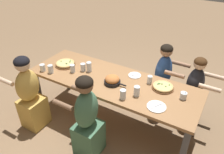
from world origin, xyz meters
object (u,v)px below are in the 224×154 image
drinking_glass_c (137,91)px  cocktail_glass_blue (183,96)px  drinking_glass_b (150,80)px  diner_far_right (193,95)px  drinking_glass_e (123,95)px  drinking_glass_h (89,67)px  drinking_glass_f (83,68)px  empty_plate_b (156,107)px  diner_far_midright (162,83)px  pizza_board_second (163,87)px  drinking_glass_a (51,70)px  skillet_bowl (112,80)px  pizza_board_main (65,64)px  drinking_glass_g (43,68)px  diner_near_center (87,120)px  diner_near_left (30,95)px  drinking_glass_d (73,68)px  empty_plate_a (135,75)px

drinking_glass_c → cocktail_glass_blue: bearing=24.2°
drinking_glass_b → diner_far_right: 0.78m
drinking_glass_e → drinking_glass_h: (-0.74, 0.32, 0.02)m
drinking_glass_f → empty_plate_b: bearing=-10.3°
drinking_glass_e → diner_far_midright: size_ratio=0.11×
pizza_board_second → cocktail_glass_blue: bearing=-15.6°
empty_plate_b → drinking_glass_a: drinking_glass_a is taller
skillet_bowl → drinking_glass_c: (0.40, -0.08, 0.01)m
pizza_board_main → drinking_glass_g: 0.35m
drinking_glass_g → diner_near_center: diner_near_center is taller
diner_near_left → drinking_glass_g: bearing=2.6°
pizza_board_second → diner_near_center: 1.08m
cocktail_glass_blue → diner_far_right: (0.05, 0.55, -0.33)m
drinking_glass_f → drinking_glass_d: bearing=-136.9°
empty_plate_b → drinking_glass_g: drinking_glass_g is taller
drinking_glass_h → drinking_glass_e: bearing=-23.6°
cocktail_glass_blue → drinking_glass_b: bearing=167.7°
drinking_glass_e → drinking_glass_g: size_ratio=1.21×
pizza_board_main → drinking_glass_c: (1.29, -0.14, 0.04)m
drinking_glass_d → diner_near_left: 0.73m
empty_plate_a → drinking_glass_e: drinking_glass_e is taller
cocktail_glass_blue → drinking_glass_f: (-1.48, -0.09, 0.01)m
skillet_bowl → cocktail_glass_blue: skillet_bowl is taller
pizza_board_second → drinking_glass_h: size_ratio=1.95×
empty_plate_b → drinking_glass_e: size_ratio=1.80×
cocktail_glass_blue → drinking_glass_c: 0.58m
pizza_board_second → cocktail_glass_blue: cocktail_glass_blue is taller
skillet_bowl → drinking_glass_g: (-1.07, -0.24, -0.00)m
empty_plate_b → skillet_bowl: bearing=167.2°
empty_plate_b → drinking_glass_e: bearing=-172.1°
drinking_glass_h → diner_near_center: diner_near_center is taller
drinking_glass_c → drinking_glass_e: (-0.12, -0.14, -0.01)m
diner_near_center → diner_far_right: size_ratio=1.07×
pizza_board_second → drinking_glass_e: size_ratio=2.27×
drinking_glass_b → drinking_glass_h: drinking_glass_h is taller
drinking_glass_g → empty_plate_b: bearing=2.5°
drinking_glass_a → diner_near_center: size_ratio=0.10×
drinking_glass_a → drinking_glass_c: drinking_glass_c is taller
empty_plate_a → drinking_glass_b: bearing=-14.9°
diner_near_left → empty_plate_a: bearing=-53.7°
empty_plate_b → diner_far_midright: (-0.21, 0.87, -0.25)m
drinking_glass_h → drinking_glass_c: bearing=-12.0°
pizza_board_second → drinking_glass_g: 1.77m
empty_plate_a → diner_far_midright: diner_far_midright is taller
pizza_board_main → drinking_glass_h: (0.43, 0.04, 0.05)m
drinking_glass_b → drinking_glass_c: 0.35m
drinking_glass_e → drinking_glass_h: drinking_glass_h is taller
empty_plate_b → diner_near_center: 0.87m
drinking_glass_a → drinking_glass_d: bearing=33.7°
skillet_bowl → diner_far_right: 1.26m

